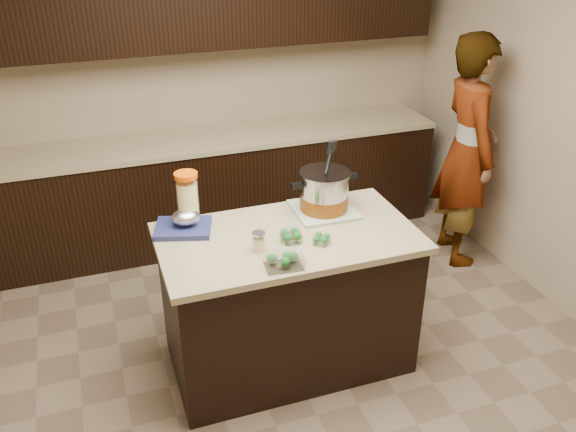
{
  "coord_description": "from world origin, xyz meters",
  "views": [
    {
      "loc": [
        -0.98,
        -2.82,
        2.59
      ],
      "look_at": [
        0.0,
        0.0,
        1.02
      ],
      "focal_mm": 38.0,
      "sensor_mm": 36.0,
      "label": 1
    }
  ],
  "objects_px": {
    "lemonade_pitcher": "(188,202)",
    "person": "(467,152)",
    "island": "(288,300)",
    "stock_pot": "(324,193)"
  },
  "relations": [
    {
      "from": "island",
      "to": "stock_pot",
      "type": "height_order",
      "value": "stock_pot"
    },
    {
      "from": "lemonade_pitcher",
      "to": "person",
      "type": "relative_size",
      "value": 0.18
    },
    {
      "from": "island",
      "to": "person",
      "type": "relative_size",
      "value": 0.82
    },
    {
      "from": "island",
      "to": "stock_pot",
      "type": "xyz_separation_m",
      "value": [
        0.3,
        0.2,
        0.57
      ]
    },
    {
      "from": "lemonade_pitcher",
      "to": "person",
      "type": "distance_m",
      "value": 2.26
    },
    {
      "from": "stock_pot",
      "to": "person",
      "type": "bearing_deg",
      "value": 19.28
    },
    {
      "from": "island",
      "to": "stock_pot",
      "type": "bearing_deg",
      "value": 33.89
    },
    {
      "from": "island",
      "to": "lemonade_pitcher",
      "type": "relative_size",
      "value": 4.51
    },
    {
      "from": "stock_pot",
      "to": "lemonade_pitcher",
      "type": "distance_m",
      "value": 0.81
    },
    {
      "from": "island",
      "to": "lemonade_pitcher",
      "type": "xyz_separation_m",
      "value": [
        -0.5,
        0.3,
        0.6
      ]
    }
  ]
}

